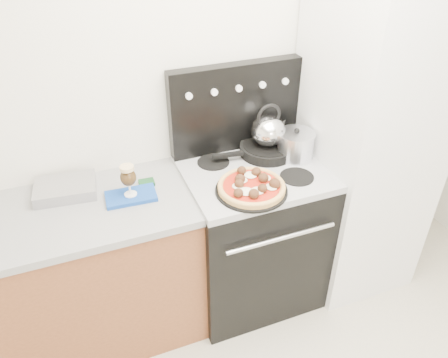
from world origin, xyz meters
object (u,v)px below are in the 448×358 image
stove_body (251,236)px  beer_glass (129,180)px  stock_pot (295,146)px  base_cabinet (60,285)px  pizza_pan (251,190)px  tea_kettle (268,128)px  oven_mitt (131,196)px  skillet (267,149)px  fridge (365,144)px  pizza (252,185)px

stove_body → beer_glass: size_ratio=5.17×
beer_glass → stock_pot: beer_glass is taller
base_cabinet → pizza_pan: pizza_pan is taller
tea_kettle → oven_mitt: bearing=-158.1°
base_cabinet → beer_glass: size_ratio=8.51×
skillet → stock_pot: (0.13, -0.09, 0.05)m
base_cabinet → stove_body: (1.10, -0.02, 0.01)m
fridge → stock_pot: fridge is taller
fridge → pizza: bearing=-169.0°
pizza_pan → beer_glass: bearing=161.4°
oven_mitt → tea_kettle: bearing=8.3°
base_cabinet → beer_glass: bearing=-1.6°
fridge → tea_kettle: (-0.56, 0.16, 0.13)m
base_cabinet → skillet: (1.24, 0.11, 0.52)m
tea_kettle → stock_pot: tea_kettle is taller
base_cabinet → stock_pot: stock_pot is taller
stove_body → skillet: size_ratio=2.82×
base_cabinet → beer_glass: beer_glass is taller
beer_glass → fridge: bearing=-1.6°
beer_glass → skillet: bearing=8.3°
beer_glass → stock_pot: bearing=1.5°
pizza_pan → pizza: size_ratio=1.08×
oven_mitt → skillet: skillet is taller
stove_body → stock_pot: size_ratio=4.39×
stove_body → oven_mitt: oven_mitt is taller
base_cabinet → pizza: bearing=-11.5°
pizza_pan → tea_kettle: (0.24, 0.31, 0.16)m
pizza_pan → pizza: pizza is taller
skillet → tea_kettle: tea_kettle is taller
oven_mitt → skillet: bearing=8.3°
oven_mitt → tea_kettle: size_ratio=1.18×
pizza_pan → fridge: bearing=11.0°
pizza_pan → stock_pot: (0.37, 0.22, 0.07)m
stove_body → pizza: pizza is taller
base_cabinet → pizza: size_ratio=4.28×
stove_body → pizza_pan: size_ratio=2.40×
pizza → pizza_pan: bearing=0.0°
base_cabinet → fridge: size_ratio=0.76×
pizza_pan → stock_pot: bearing=30.6°
pizza → tea_kettle: bearing=52.5°
fridge → pizza_pan: fridge is taller
fridge → stock_pot: size_ratio=9.47×
tea_kettle → pizza: bearing=-113.8°
base_cabinet → stock_pot: (1.37, 0.01, 0.56)m
stove_body → stock_pot: 0.62m
pizza → stock_pot: 0.43m
tea_kettle → stock_pot: size_ratio=1.05×
oven_mitt → beer_glass: size_ratio=1.46×
stock_pot → skillet: bearing=143.8°
base_cabinet → skillet: size_ratio=4.65×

